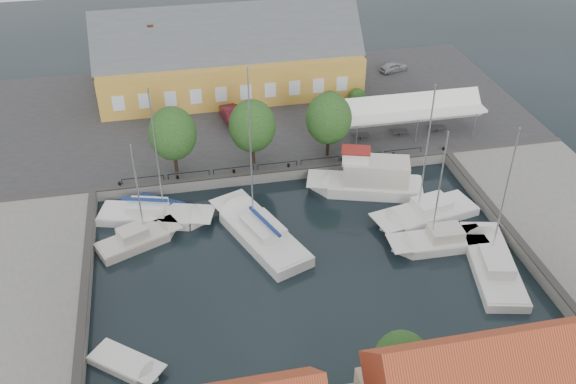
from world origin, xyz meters
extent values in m
plane|color=black|center=(0.00, 0.00, 0.00)|extent=(140.00, 140.00, 0.00)
cube|color=#2D2D30|center=(0.00, 23.00, 0.50)|extent=(56.00, 26.00, 1.00)
cube|color=slate|center=(-22.00, -2.00, 0.50)|extent=(12.00, 24.00, 1.00)
cube|color=slate|center=(22.00, -2.00, 0.50)|extent=(12.00, 24.00, 1.00)
cube|color=#383533|center=(0.00, 10.30, 1.06)|extent=(56.00, 0.60, 0.12)
cube|color=#383533|center=(-16.30, -2.00, 1.06)|extent=(0.60, 24.00, 0.12)
cube|color=#383533|center=(16.30, -2.00, 1.06)|extent=(0.60, 24.00, 0.12)
cylinder|color=black|center=(-14.00, 10.60, 1.20)|extent=(0.24, 0.24, 0.40)
cylinder|color=black|center=(-9.00, 10.60, 1.20)|extent=(0.24, 0.24, 0.40)
cylinder|color=black|center=(-4.00, 10.60, 1.20)|extent=(0.24, 0.24, 0.40)
cylinder|color=black|center=(1.00, 10.60, 1.20)|extent=(0.24, 0.24, 0.40)
cylinder|color=black|center=(6.00, 10.60, 1.20)|extent=(0.24, 0.24, 0.40)
cylinder|color=black|center=(11.00, 10.60, 1.20)|extent=(0.24, 0.24, 0.40)
cylinder|color=black|center=(16.00, 10.60, 1.20)|extent=(0.24, 0.24, 0.40)
cube|color=gold|center=(-2.00, 28.00, 3.25)|extent=(28.00, 10.00, 4.50)
cube|color=#474C51|center=(-2.00, 28.00, 6.75)|extent=(28.56, 7.60, 7.60)
cube|color=gold|center=(-12.00, 34.00, 2.75)|extent=(6.00, 6.00, 3.50)
cube|color=brown|center=(-10.00, 28.00, 8.60)|extent=(0.60, 0.60, 1.20)
cube|color=white|center=(14.00, 14.50, 3.70)|extent=(14.00, 4.00, 0.25)
cylinder|color=silver|center=(8.00, 12.70, 2.35)|extent=(0.10, 0.10, 2.70)
cylinder|color=silver|center=(8.00, 16.30, 2.35)|extent=(0.10, 0.10, 2.70)
cylinder|color=silver|center=(14.00, 12.70, 2.35)|extent=(0.10, 0.10, 2.70)
cylinder|color=silver|center=(14.00, 16.30, 2.35)|extent=(0.10, 0.10, 2.70)
cylinder|color=silver|center=(20.00, 12.70, 2.35)|extent=(0.10, 0.10, 2.70)
cylinder|color=silver|center=(20.00, 16.30, 2.35)|extent=(0.10, 0.10, 2.70)
cylinder|color=black|center=(-9.00, 12.00, 2.05)|extent=(0.30, 0.30, 2.10)
ellipsoid|color=#173F16|center=(-9.00, 12.00, 4.88)|extent=(4.20, 4.20, 4.83)
cylinder|color=black|center=(-2.00, 12.00, 2.05)|extent=(0.30, 0.30, 2.10)
ellipsoid|color=#173F16|center=(-2.00, 12.00, 4.88)|extent=(4.20, 4.20, 4.83)
cylinder|color=black|center=(5.00, 12.00, 2.05)|extent=(0.30, 0.30, 2.10)
ellipsoid|color=#173F16|center=(5.00, 12.00, 4.88)|extent=(4.20, 4.20, 4.83)
imported|color=#9EA1A6|center=(17.62, 29.32, 1.59)|extent=(3.70, 2.35, 1.17)
imported|color=maroon|center=(-2.80, 20.08, 1.78)|extent=(2.36, 4.94, 1.56)
cube|color=white|center=(-2.78, 1.45, 0.15)|extent=(6.40, 9.54, 1.50)
cube|color=white|center=(-3.19, 2.48, 0.94)|extent=(6.94, 11.15, 0.08)
cube|color=white|center=(-2.86, 1.65, 1.40)|extent=(3.43, 4.16, 0.90)
cylinder|color=silver|center=(-3.44, 3.11, 7.60)|extent=(0.12, 0.12, 13.40)
cube|color=navy|center=(-2.78, 1.45, 2.15)|extent=(1.85, 4.23, 0.22)
cube|color=white|center=(7.96, 6.69, 0.10)|extent=(8.77, 5.40, 1.80)
cube|color=white|center=(6.98, 6.99, 1.04)|extent=(10.30, 5.77, 0.08)
cube|color=beige|center=(7.96, 6.69, 2.10)|extent=(6.18, 4.19, 2.20)
cube|color=white|center=(6.19, 7.24, 3.50)|extent=(2.66, 2.29, 1.20)
cube|color=maroon|center=(6.19, 7.24, 4.15)|extent=(2.89, 2.44, 0.10)
cube|color=white|center=(11.58, 2.27, 0.05)|extent=(7.85, 4.57, 1.30)
cube|color=white|center=(10.68, 2.08, 0.74)|extent=(9.26, 4.76, 0.08)
cube|color=white|center=(11.40, 2.23, 1.20)|extent=(3.32, 2.68, 0.90)
cylinder|color=silver|center=(10.14, 1.96, 6.45)|extent=(0.12, 0.12, 11.50)
cube|color=white|center=(11.13, -1.65, 0.05)|extent=(6.45, 2.79, 1.30)
cube|color=white|center=(10.33, -1.63, 0.74)|extent=(7.73, 2.71, 0.08)
cube|color=beige|center=(10.97, -1.65, 1.20)|extent=(2.59, 1.86, 0.90)
cylinder|color=silver|center=(9.85, -1.62, 5.50)|extent=(0.12, 0.12, 9.60)
cube|color=white|center=(13.22, -5.84, 0.05)|extent=(4.72, 8.29, 1.30)
cube|color=white|center=(13.43, -4.89, 0.74)|extent=(4.94, 9.79, 0.08)
cube|color=white|center=(13.26, -5.65, 1.20)|extent=(2.74, 3.51, 0.90)
cylinder|color=silver|center=(13.55, -4.32, 6.15)|extent=(0.12, 0.12, 10.90)
cube|color=white|center=(-11.89, 6.64, 0.05)|extent=(8.21, 4.83, 1.30)
cube|color=white|center=(-10.96, 6.37, 0.74)|extent=(9.67, 5.15, 0.08)
cube|color=white|center=(-11.71, 6.59, 1.20)|extent=(3.50, 2.68, 0.90)
cylinder|color=silver|center=(-10.40, 6.21, 6.35)|extent=(0.12, 0.12, 11.29)
cube|color=navy|center=(-11.89, 6.64, 1.95)|extent=(3.78, 1.28, 0.22)
cube|color=beige|center=(-13.05, 3.19, 0.05)|extent=(5.89, 4.35, 1.30)
cube|color=beige|center=(-12.44, 3.47, 0.74)|extent=(6.84, 4.71, 0.08)
cube|color=beige|center=(-12.93, 3.25, 1.20)|extent=(2.63, 2.34, 0.90)
cylinder|color=silver|center=(-12.07, 3.63, 4.75)|extent=(0.12, 0.12, 8.11)
cube|color=white|center=(-13.81, -8.83, 0.05)|extent=(4.37, 4.07, 0.90)
cube|color=white|center=(-13.42, -9.15, 0.54)|extent=(4.96, 4.52, 0.08)
cube|color=navy|center=(-11.16, 8.32, 0.05)|extent=(3.88, 3.36, 0.80)
cube|color=navy|center=(-10.80, 8.08, 0.49)|extent=(4.42, 3.68, 0.08)
cube|color=brown|center=(1.00, -23.00, 11.40)|extent=(0.70, 0.70, 1.00)
camera|label=1|loc=(-9.05, -37.93, 31.77)|focal=40.00mm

